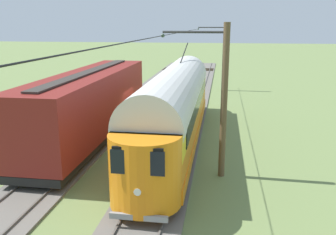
{
  "coord_description": "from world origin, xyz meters",
  "views": [
    {
      "loc": [
        -4.93,
        22.12,
        6.58
      ],
      "look_at": [
        -2.04,
        2.94,
        1.5
      ],
      "focal_mm": 38.28,
      "sensor_mm": 36.0,
      "label": 1
    }
  ],
  "objects": [
    {
      "name": "ground_plane",
      "position": [
        0.0,
        0.0,
        0.0
      ],
      "size": [
        220.0,
        220.0,
        0.0
      ],
      "primitive_type": "plane",
      "color": "olive"
    },
    {
      "name": "overhead_wire_run",
      "position": [
        -2.49,
        6.33,
        6.12
      ],
      "size": [
        2.64,
        47.24,
        0.18
      ],
      "color": "black",
      "rests_on": "ground"
    },
    {
      "name": "vintage_streetcar",
      "position": [
        -2.44,
        2.98,
        2.27
      ],
      "size": [
        2.65,
        18.26,
        5.11
      ],
      "color": "orange",
      "rests_on": "ground"
    },
    {
      "name": "coach_adjacent",
      "position": [
        2.45,
        3.01,
        2.17
      ],
      "size": [
        2.96,
        14.22,
        3.85
      ],
      "color": "maroon",
      "rests_on": "ground"
    },
    {
      "name": "catenary_pole_mid_near",
      "position": [
        -4.99,
        7.07,
        3.49
      ],
      "size": [
        2.85,
        0.28,
        6.66
      ],
      "color": "brown",
      "rests_on": "ground"
    },
    {
      "name": "track_streetcar_siding",
      "position": [
        -2.44,
        -0.31,
        0.05
      ],
      "size": [
        2.8,
        80.0,
        0.18
      ],
      "color": "#666059",
      "rests_on": "ground"
    },
    {
      "name": "catenary_pole_foreground",
      "position": [
        -4.99,
        -14.55,
        3.49
      ],
      "size": [
        2.85,
        0.28,
        6.66
      ],
      "color": "brown",
      "rests_on": "ground"
    },
    {
      "name": "track_adjacent_siding",
      "position": [
        2.44,
        -0.31,
        0.05
      ],
      "size": [
        2.8,
        80.0,
        0.18
      ],
      "color": "#666059",
      "rests_on": "ground"
    }
  ]
}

